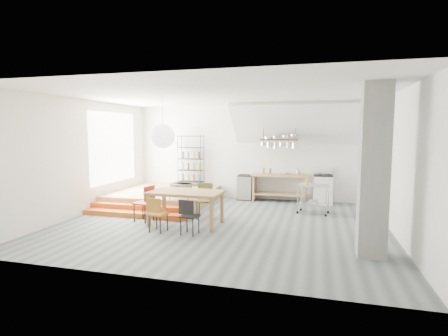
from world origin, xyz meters
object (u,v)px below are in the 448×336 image
(stove, at_px, (323,189))
(rolling_cart, at_px, (313,195))
(dining_table, at_px, (186,195))
(mini_fridge, at_px, (246,187))

(stove, bearing_deg, rolling_cart, -100.86)
(dining_table, height_order, mini_fridge, dining_table)
(rolling_cart, bearing_deg, mini_fridge, 156.55)
(stove, bearing_deg, mini_fridge, 179.01)
(dining_table, distance_m, rolling_cart, 3.67)
(stove, relative_size, mini_fridge, 1.39)
(dining_table, bearing_deg, rolling_cart, 35.54)
(rolling_cart, bearing_deg, dining_table, -135.21)
(dining_table, relative_size, rolling_cart, 1.98)
(dining_table, relative_size, mini_fridge, 2.14)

